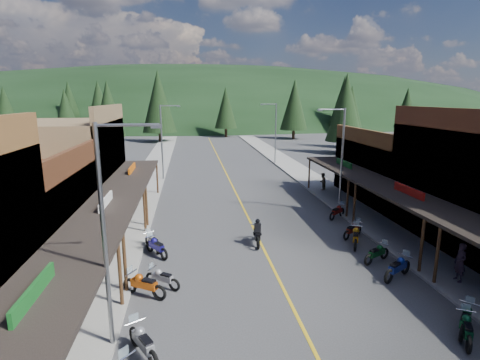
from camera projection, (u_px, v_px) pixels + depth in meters
name	position (u px, v px, depth m)	size (l,w,h in m)	color
ground	(271.00, 263.00, 20.19)	(220.00, 220.00, 0.00)	#38383A
centerline	(230.00, 182.00, 39.55)	(0.15, 90.00, 0.01)	gold
sidewalk_west	(146.00, 184.00, 38.40)	(3.40, 94.00, 0.15)	gray
sidewalk_east	(310.00, 179.00, 40.66)	(3.40, 94.00, 0.15)	gray
shop_west_2	(6.00, 219.00, 19.50)	(10.90, 9.00, 6.20)	#3F2111
shop_west_3	(63.00, 167.00, 28.57)	(10.90, 10.20, 8.20)	brown
shop_east_3	(399.00, 171.00, 32.37)	(10.90, 10.20, 6.20)	#4C2D16
streetlight_0	(108.00, 229.00, 12.52)	(2.16, 0.18, 8.00)	gray
streetlight_1	(163.00, 139.00, 39.61)	(2.16, 0.18, 8.00)	gray
streetlight_2	(340.00, 156.00, 27.88)	(2.16, 0.18, 8.00)	gray
streetlight_3	(275.00, 131.00, 49.16)	(2.16, 0.18, 8.00)	gray
ridge_hill	(200.00, 119.00, 150.82)	(310.00, 140.00, 60.00)	black
pine_0	(5.00, 109.00, 73.57)	(5.04, 5.04, 11.00)	black
pine_1	(99.00, 104.00, 83.23)	(5.88, 5.88, 12.50)	black
pine_2	(159.00, 101.00, 73.28)	(6.72, 6.72, 14.00)	black
pine_3	(226.00, 108.00, 83.17)	(5.04, 5.04, 11.00)	black
pine_4	(294.00, 105.00, 79.03)	(5.88, 5.88, 12.50)	black
pine_5	(344.00, 100.00, 92.56)	(6.72, 6.72, 14.00)	black
pine_6	(407.00, 107.00, 86.71)	(5.04, 5.04, 11.00)	black
pine_7	(69.00, 104.00, 88.00)	(5.88, 5.88, 12.50)	black
pine_8	(66.00, 117.00, 54.74)	(4.48, 4.48, 10.00)	black
pine_9	(351.00, 111.00, 65.48)	(4.93, 4.93, 10.80)	black
pine_10	(108.00, 109.00, 64.76)	(5.38, 5.38, 11.60)	black
pine_11	(346.00, 108.00, 58.01)	(5.82, 5.82, 12.40)	black
bike_west_5	(143.00, 341.00, 12.73)	(0.74, 2.22, 1.27)	gray
bike_west_6	(144.00, 284.00, 16.67)	(0.75, 2.24, 1.28)	#C14F0D
bike_west_7	(162.00, 277.00, 17.47)	(0.64, 1.91, 1.09)	#ABAAB0
bike_west_8	(156.00, 246.00, 20.99)	(0.71, 2.13, 1.22)	navy
bike_west_9	(153.00, 241.00, 21.81)	(0.66, 1.97, 1.13)	#A8A8AD
bike_east_4	(467.00, 327.00, 13.62)	(0.66, 1.97, 1.12)	#0D4322
bike_east_5	(466.00, 318.00, 14.16)	(0.67, 2.02, 1.16)	#0E4623
bike_east_6	(398.00, 267.00, 18.34)	(0.74, 2.23, 1.27)	navy
bike_east_7	(377.00, 252.00, 20.19)	(0.66, 1.98, 1.13)	#0E461B
bike_east_8	(356.00, 236.00, 22.37)	(0.76, 2.28, 1.31)	#AC6C0C
bike_east_9	(353.00, 229.00, 23.78)	(0.65, 1.96, 1.12)	maroon
bike_east_10	(337.00, 211.00, 27.56)	(0.67, 2.00, 1.14)	maroon
rider_on_bike	(257.00, 234.00, 22.67)	(0.91, 2.28, 1.70)	black
pedestrian_east_a	(460.00, 262.00, 17.75)	(0.70, 0.46, 1.92)	#2B1F2F
pedestrian_east_b	(322.00, 181.00, 35.40)	(0.80, 0.46, 1.64)	brown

